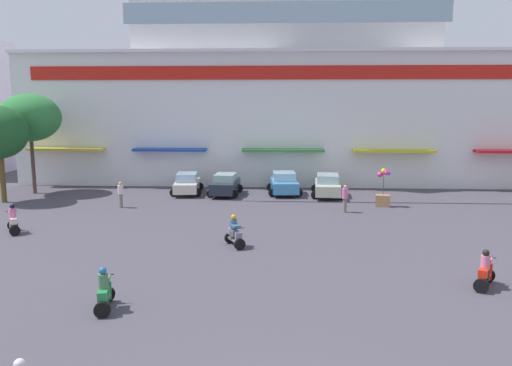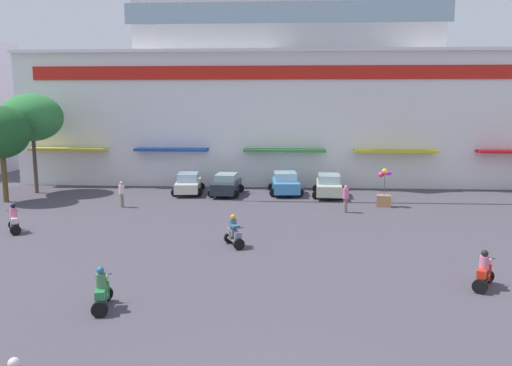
% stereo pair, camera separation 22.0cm
% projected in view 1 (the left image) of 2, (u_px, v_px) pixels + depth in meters
% --- Properties ---
extents(ground_plane, '(128.00, 128.00, 0.00)m').
position_uv_depth(ground_plane, '(284.00, 250.00, 23.20)').
color(ground_plane, '#49444F').
extents(colonial_building, '(42.81, 17.62, 19.48)m').
position_uv_depth(colonial_building, '(284.00, 83.00, 44.95)').
color(colonial_building, white).
rests_on(colonial_building, ground).
extents(plaza_tree_0, '(4.34, 4.45, 7.26)m').
position_uv_depth(plaza_tree_0, '(30.00, 118.00, 36.59)').
color(plaza_tree_0, brown).
rests_on(plaza_tree_0, ground).
extents(parked_car_0, '(2.49, 4.14, 1.52)m').
position_uv_depth(parked_car_0, '(187.00, 183.00, 37.19)').
color(parked_car_0, beige).
rests_on(parked_car_0, ground).
extents(parked_car_1, '(2.38, 4.03, 1.55)m').
position_uv_depth(parked_car_1, '(225.00, 184.00, 36.63)').
color(parked_car_1, '#202732').
rests_on(parked_car_1, ground).
extents(parked_car_2, '(2.62, 4.10, 1.61)m').
position_uv_depth(parked_car_2, '(284.00, 183.00, 37.05)').
color(parked_car_2, '#408AC2').
rests_on(parked_car_2, ground).
extents(parked_car_3, '(2.50, 4.43, 1.57)m').
position_uv_depth(parked_car_3, '(328.00, 185.00, 36.24)').
color(parked_car_3, beige).
rests_on(parked_car_3, ground).
extents(scooter_rider_0, '(1.20, 1.54, 1.46)m').
position_uv_depth(scooter_rider_0, '(485.00, 272.00, 18.44)').
color(scooter_rider_0, black).
rests_on(scooter_rider_0, ground).
extents(scooter_rider_3, '(0.83, 1.56, 1.48)m').
position_uv_depth(scooter_rider_3, '(104.00, 292.00, 16.47)').
color(scooter_rider_3, black).
rests_on(scooter_rider_3, ground).
extents(scooter_rider_5, '(1.09, 1.46, 1.50)m').
position_uv_depth(scooter_rider_5, '(234.00, 234.00, 23.70)').
color(scooter_rider_5, black).
rests_on(scooter_rider_5, ground).
extents(scooter_rider_8, '(1.23, 1.53, 1.54)m').
position_uv_depth(scooter_rider_8, '(13.00, 221.00, 26.10)').
color(scooter_rider_8, black).
rests_on(scooter_rider_8, ground).
extents(pedestrian_0, '(0.52, 0.52, 1.68)m').
position_uv_depth(pedestrian_0, '(345.00, 197.00, 30.91)').
color(pedestrian_0, gray).
rests_on(pedestrian_0, ground).
extents(pedestrian_1, '(0.49, 0.49, 1.67)m').
position_uv_depth(pedestrian_1, '(121.00, 193.00, 32.30)').
color(pedestrian_1, slate).
rests_on(pedestrian_1, ground).
extents(balloon_vendor_cart, '(1.00, 0.77, 2.49)m').
position_uv_depth(balloon_vendor_cart, '(383.00, 191.00, 32.63)').
color(balloon_vendor_cart, '#A2764D').
rests_on(balloon_vendor_cart, ground).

